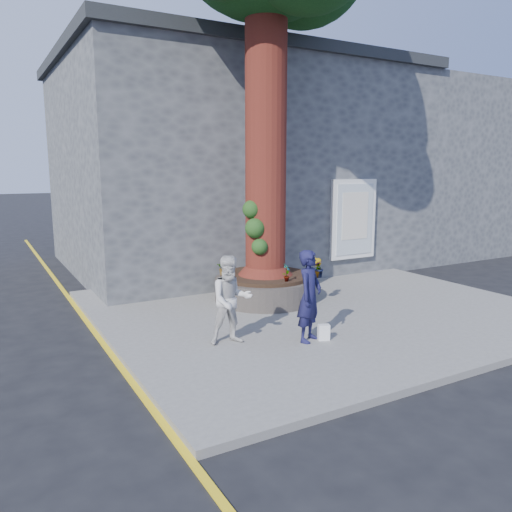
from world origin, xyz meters
TOP-DOWN VIEW (x-y plane):
  - ground at (0.00, 0.00)m, footprint 120.00×120.00m
  - pavement at (1.50, 1.00)m, footprint 9.00×8.00m
  - yellow_line at (-3.05, 1.00)m, footprint 0.10×30.00m
  - stone_shop at (2.50, 7.20)m, footprint 10.30×8.30m
  - neighbour_shop at (10.50, 7.20)m, footprint 6.00×8.00m
  - planter at (0.80, 2.00)m, footprint 2.30×2.30m
  - man at (0.08, -0.74)m, footprint 0.70×0.64m
  - woman at (-1.17, -0.19)m, footprint 0.84×0.70m
  - shopping_bag at (0.32, -0.85)m, footprint 0.23×0.18m
  - plant_a at (0.83, 1.15)m, footprint 0.24×0.23m
  - plant_b at (1.65, 1.15)m, footprint 0.31×0.32m
  - plant_c at (1.65, 1.15)m, footprint 0.26×0.26m
  - plant_d at (-0.05, 2.40)m, footprint 0.39×0.39m

SIDE VIEW (x-z plane):
  - ground at x=0.00m, z-range 0.00..0.00m
  - yellow_line at x=-3.05m, z-range 0.00..0.01m
  - pavement at x=1.50m, z-range 0.00..0.12m
  - shopping_bag at x=0.32m, z-range 0.12..0.40m
  - planter at x=0.80m, z-range 0.11..0.71m
  - plant_d at x=-0.05m, z-range 0.72..1.05m
  - woman at x=-1.17m, z-range 0.12..1.65m
  - plant_c at x=1.65m, z-range 0.72..1.08m
  - plant_a at x=0.83m, z-range 0.72..1.10m
  - man at x=0.08m, z-range 0.12..1.73m
  - plant_b at x=1.65m, z-range 0.72..1.15m
  - neighbour_shop at x=10.50m, z-range 0.00..6.00m
  - stone_shop at x=2.50m, z-range 0.01..6.31m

